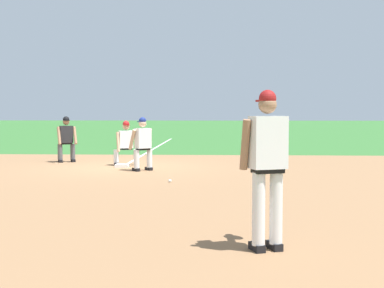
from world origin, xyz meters
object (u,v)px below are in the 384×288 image
Objects in this scene: first_baseman at (127,141)px; umpire at (66,137)px; first_base_bag at (122,166)px; baseball at (170,181)px; baserunner at (143,142)px; pitcher at (268,160)px.

first_baseman is 0.92× the size of umpire.
baseball is (-3.23, -1.68, -0.01)m from first_base_bag.
first_baseman is at bearing -8.63° from first_base_bag.
first_base_bag is 3.65m from baseball.
umpire is (1.44, 2.04, 0.75)m from first_base_bag.
baserunner is at bearing -130.41° from umpire.
pitcher is at bearing -152.93° from umpire.
baseball is 6.18m from pitcher.
first_base_bag is at bearing 27.48° from baseball.
baseball is at bearing -156.45° from first_baseman.
pitcher is at bearing -161.10° from first_baseman.
umpire reaches higher than first_baseman.
first_baseman is 0.92× the size of baserunner.
baseball is at bearing 15.82° from pitcher.
first_baseman is (3.70, 1.61, 0.69)m from baseball.
first_baseman reaches higher than baseball.
pitcher is (-5.87, -1.66, 1.02)m from baseball.
umpire is (0.98, 2.11, 0.06)m from first_baseman.
pitcher reaches higher than baserunner.
pitcher is at bearing -164.18° from baseball.
first_base_bag is 0.26× the size of baserunner.
first_baseman is (9.57, 3.28, -0.33)m from pitcher.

